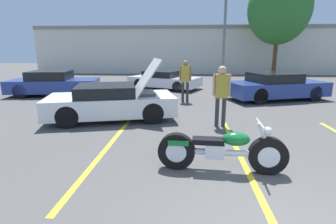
{
  "coord_description": "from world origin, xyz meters",
  "views": [
    {
      "loc": [
        -1.4,
        -2.6,
        2.28
      ],
      "look_at": [
        -1.86,
        3.55,
        0.8
      ],
      "focal_mm": 28.0,
      "sensor_mm": 36.0,
      "label": 1
    }
  ],
  "objects": [
    {
      "name": "tree_background",
      "position": [
        5.49,
        19.23,
        5.31
      ],
      "size": [
        4.7,
        4.7,
        8.02
      ],
      "color": "brown",
      "rests_on": "ground"
    },
    {
      "name": "light_pole",
      "position": [
        1.13,
        16.3,
        4.85
      ],
      "size": [
        1.21,
        0.28,
        8.92
      ],
      "color": "slate",
      "rests_on": "ground"
    },
    {
      "name": "spectator_by_show_car",
      "position": [
        -1.5,
        8.87,
        1.09
      ],
      "size": [
        0.52,
        0.24,
        1.81
      ],
      "color": "#333338",
      "rests_on": "ground"
    },
    {
      "name": "spectator_near_motorcycle",
      "position": [
        -0.4,
        5.14,
        1.09
      ],
      "size": [
        0.52,
        0.24,
        1.81
      ],
      "color": "#333338",
      "rests_on": "ground"
    },
    {
      "name": "motorcycle",
      "position": [
        -0.74,
        2.11,
        0.42
      ],
      "size": [
        2.43,
        0.7,
        1.0
      ],
      "rotation": [
        0.0,
        0.0,
        -0.06
      ],
      "color": "black",
      "rests_on": "ground"
    },
    {
      "name": "show_car_hood_open",
      "position": [
        -3.89,
        5.78,
        0.58
      ],
      "size": [
        4.45,
        2.89,
        1.98
      ],
      "rotation": [
        0.0,
        0.0,
        0.25
      ],
      "color": "white",
      "rests_on": "ground"
    },
    {
      "name": "parking_stripe_foreground",
      "position": [
        -3.28,
        3.08,
        0.0
      ],
      "size": [
        0.12,
        5.28,
        0.01
      ],
      "primitive_type": "cube",
      "color": "yellow",
      "rests_on": "ground"
    },
    {
      "name": "far_building",
      "position": [
        0.0,
        24.2,
        2.34
      ],
      "size": [
        32.0,
        4.2,
        4.4
      ],
      "color": "beige",
      "rests_on": "ground"
    },
    {
      "name": "parking_stripe_middle",
      "position": [
        -0.22,
        3.08,
        0.0
      ],
      "size": [
        0.12,
        5.28,
        0.01
      ],
      "primitive_type": "cube",
      "color": "yellow",
      "rests_on": "ground"
    },
    {
      "name": "parked_car_mid_left_row",
      "position": [
        -2.77,
        12.85,
        0.51
      ],
      "size": [
        4.47,
        3.34,
        1.04
      ],
      "rotation": [
        0.0,
        0.0,
        -0.4
      ],
      "color": "silver",
      "rests_on": "ground"
    },
    {
      "name": "parked_car_mid_right_row",
      "position": [
        2.68,
        9.76,
        0.6
      ],
      "size": [
        4.82,
        3.17,
        1.23
      ],
      "rotation": [
        0.0,
        0.0,
        0.32
      ],
      "color": "navy",
      "rests_on": "ground"
    },
    {
      "name": "parked_car_left_row",
      "position": [
        -8.15,
        10.12,
        0.59
      ],
      "size": [
        4.47,
        2.48,
        1.22
      ],
      "rotation": [
        0.0,
        0.0,
        0.16
      ],
      "color": "navy",
      "rests_on": "ground"
    }
  ]
}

